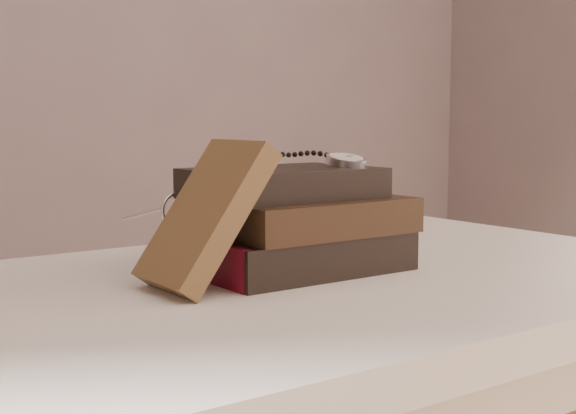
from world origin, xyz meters
TOP-DOWN VIEW (x-y plane):
  - table at (0.00, 0.35)m, footprint 1.00×0.60m
  - book_stack at (0.01, 0.38)m, footprint 0.24×0.17m
  - journal at (-0.13, 0.35)m, footprint 0.12×0.11m
  - pocket_watch at (0.07, 0.37)m, footprint 0.05×0.15m
  - eyeglasses at (-0.08, 0.46)m, footprint 0.10×0.12m

SIDE VIEW (x-z plane):
  - table at x=0.00m, z-range 0.28..1.03m
  - book_stack at x=0.01m, z-range 0.75..0.87m
  - eyeglasses at x=-0.08m, z-range 0.79..0.84m
  - journal at x=-0.13m, z-range 0.75..0.90m
  - pocket_watch at x=0.07m, z-range 0.87..0.89m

